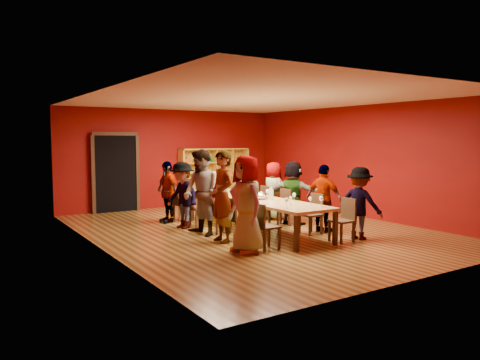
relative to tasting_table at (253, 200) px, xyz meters
name	(u,v)px	position (x,y,z in m)	size (l,w,h in m)	color
room_shell	(253,165)	(0.00, 0.00, 0.80)	(7.10, 9.10, 3.04)	#543716
tasting_table	(253,200)	(0.00, 0.00, 0.00)	(1.10, 4.50, 0.75)	tan
doorway	(115,173)	(-1.80, 4.43, 0.42)	(1.40, 0.17, 2.30)	black
shelving_unit	(214,174)	(1.40, 4.32, 0.28)	(2.40, 0.40, 1.80)	gold
chair_person_left_0	(263,224)	(-0.91, -1.69, -0.20)	(0.42, 0.42, 0.89)	black
person_left_0	(246,204)	(-1.30, -1.69, 0.20)	(0.88, 0.48, 1.80)	white
chair_person_left_1	(236,216)	(-0.91, -0.70, -0.20)	(0.42, 0.42, 0.89)	black
person_left_1	(222,196)	(-1.23, -0.70, 0.24)	(0.68, 0.50, 1.88)	#161F3D
chair_person_left_2	(217,211)	(-0.91, 0.10, -0.20)	(0.42, 0.42, 0.89)	black
person_left_2	(202,193)	(-1.28, 0.10, 0.24)	(0.92, 0.50, 1.88)	silver
chair_person_left_3	(196,206)	(-0.91, 1.07, -0.20)	(0.42, 0.42, 0.89)	black
person_left_3	(182,195)	(-1.28, 1.07, 0.09)	(1.01, 0.42, 1.57)	#D08B8B
chair_person_left_4	(180,202)	(-0.91, 2.00, -0.20)	(0.42, 0.42, 0.89)	black
person_left_4	(167,192)	(-1.25, 2.00, 0.07)	(0.91, 0.41, 1.54)	#5785B3
chair_person_right_0	(344,217)	(0.91, -2.00, -0.20)	(0.42, 0.42, 0.89)	black
person_right_0	(360,203)	(1.34, -2.00, 0.06)	(0.98, 0.40, 1.52)	#5F93C3
chair_person_right_1	(313,211)	(0.91, -1.05, -0.20)	(0.42, 0.42, 0.89)	black
person_right_1	(324,198)	(1.22, -1.05, 0.07)	(0.90, 0.41, 1.53)	#5583AF
chair_person_right_2	(282,205)	(0.91, 0.09, -0.20)	(0.42, 0.42, 0.89)	black
person_right_2	(293,193)	(1.26, 0.09, 0.08)	(1.45, 0.42, 1.57)	#5C7BBD
chair_person_right_3	(262,201)	(0.91, 0.94, -0.20)	(0.42, 0.42, 0.89)	black
person_right_3	(273,191)	(1.27, 0.94, 0.05)	(0.73, 0.40, 1.50)	#141939
wine_glass_0	(224,189)	(-0.34, 0.75, 0.21)	(0.09, 0.09, 0.22)	white
wine_glass_1	(291,199)	(0.00, -1.37, 0.18)	(0.07, 0.07, 0.18)	white
wine_glass_2	(242,192)	(-0.27, 0.04, 0.20)	(0.08, 0.08, 0.21)	white
wine_glass_3	(267,191)	(0.33, -0.10, 0.19)	(0.08, 0.08, 0.19)	white
wine_glass_4	(321,199)	(0.35, -1.91, 0.21)	(0.09, 0.09, 0.22)	white
wine_glass_5	(243,188)	(0.27, 0.85, 0.19)	(0.08, 0.08, 0.19)	white
wine_glass_6	(250,189)	(0.15, 0.37, 0.20)	(0.08, 0.08, 0.21)	white
wine_glass_7	(294,195)	(0.35, -1.05, 0.19)	(0.08, 0.08, 0.20)	white
wine_glass_8	(261,194)	(-0.02, -0.35, 0.18)	(0.07, 0.07, 0.18)	white
wine_glass_9	(202,185)	(-0.32, 1.91, 0.21)	(0.09, 0.09, 0.22)	white
wine_glass_10	(267,198)	(-0.37, -1.07, 0.19)	(0.08, 0.08, 0.19)	white
wine_glass_11	(218,188)	(-0.37, 0.98, 0.21)	(0.09, 0.09, 0.21)	white
wine_glass_12	(217,188)	(-0.18, 1.37, 0.18)	(0.07, 0.07, 0.18)	white
wine_glass_13	(287,201)	(-0.35, -1.68, 0.20)	(0.08, 0.08, 0.20)	white
wine_glass_14	(242,187)	(0.35, 1.02, 0.21)	(0.09, 0.09, 0.21)	white
wine_glass_15	(310,199)	(0.31, -1.62, 0.18)	(0.07, 0.07, 0.18)	white
wine_glass_16	(227,185)	(0.27, 1.62, 0.20)	(0.08, 0.08, 0.20)	white
wine_glass_17	(263,197)	(-0.31, -0.83, 0.18)	(0.07, 0.07, 0.18)	white
spittoon_bowl	(260,196)	(0.00, -0.27, 0.13)	(0.33, 0.33, 0.18)	silver
carafe_a	(241,192)	(-0.17, 0.24, 0.17)	(0.12, 0.12, 0.27)	white
carafe_b	(271,194)	(0.14, -0.50, 0.18)	(0.12, 0.12, 0.28)	white
wine_bottle	(225,186)	(0.13, 1.49, 0.18)	(0.10, 0.10, 0.34)	#14391B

